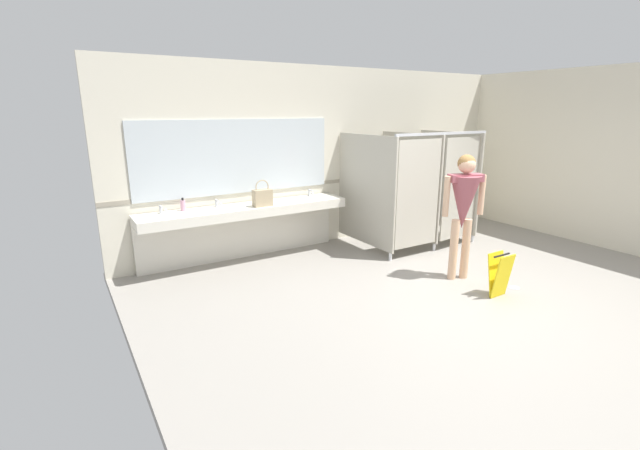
% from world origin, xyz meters
% --- Properties ---
extents(ground_plane, '(7.65, 6.69, 0.10)m').
position_xyz_m(ground_plane, '(0.00, 0.00, -0.05)').
color(ground_plane, gray).
extents(wall_back, '(7.65, 0.12, 2.95)m').
position_xyz_m(wall_back, '(0.00, 3.11, 1.48)').
color(wall_back, beige).
rests_on(wall_back, ground_plane).
extents(wall_side_right, '(0.12, 6.69, 2.95)m').
position_xyz_m(wall_side_right, '(3.58, 0.00, 1.48)').
color(wall_side_right, beige).
rests_on(wall_side_right, ground_plane).
extents(wall_back_tile_band, '(7.65, 0.01, 0.06)m').
position_xyz_m(wall_back_tile_band, '(0.00, 3.04, 1.05)').
color(wall_back_tile_band, '#9E937F').
rests_on(wall_back_tile_band, wall_back).
extents(vanity_counter, '(3.18, 0.57, 0.98)m').
position_xyz_m(vanity_counter, '(-1.85, 2.83, 0.64)').
color(vanity_counter, silver).
rests_on(vanity_counter, ground_plane).
extents(mirror_panel, '(3.08, 0.02, 1.10)m').
position_xyz_m(mirror_panel, '(-1.85, 3.04, 1.57)').
color(mirror_panel, silver).
rests_on(mirror_panel, wall_back).
extents(bathroom_stalls, '(1.94, 1.49, 1.93)m').
position_xyz_m(bathroom_stalls, '(0.97, 2.10, 1.01)').
color(bathroom_stalls, '#B2AD9E').
rests_on(bathroom_stalls, ground_plane).
extents(person_standing, '(0.56, 0.51, 1.70)m').
position_xyz_m(person_standing, '(0.35, 0.58, 1.08)').
color(person_standing, '#DBAD89').
rests_on(person_standing, ground_plane).
extents(handbag, '(0.28, 0.14, 0.39)m').
position_xyz_m(handbag, '(-1.65, 2.60, 1.01)').
color(handbag, tan).
rests_on(handbag, vanity_counter).
extents(soap_dispenser, '(0.07, 0.07, 0.19)m').
position_xyz_m(soap_dispenser, '(-2.73, 2.91, 0.95)').
color(soap_dispenser, '#D899B2').
rests_on(soap_dispenser, vanity_counter).
extents(wet_floor_sign, '(0.28, 0.19, 0.56)m').
position_xyz_m(wet_floor_sign, '(0.29, -0.11, 0.29)').
color(wet_floor_sign, yellow).
rests_on(wet_floor_sign, ground_plane).
extents(floor_drain_cover, '(0.14, 0.14, 0.01)m').
position_xyz_m(floor_drain_cover, '(0.72, -0.05, 0.00)').
color(floor_drain_cover, '#B7BABF').
rests_on(floor_drain_cover, ground_plane).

